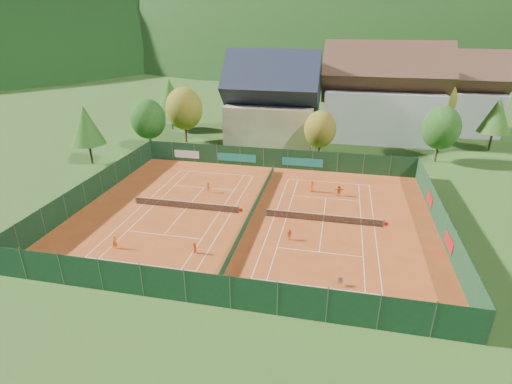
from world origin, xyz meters
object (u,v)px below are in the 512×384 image
object	(u,v)px
chalet	(272,105)
player_left_far	(208,187)
hotel_block_b	(454,98)
player_right_far_a	(312,186)
player_left_near	(115,242)
hotel_block_a	(382,98)
ball_hopper	(341,280)
player_left_mid	(194,248)
player_right_far_b	(339,190)
player_right_near	(289,234)

from	to	relation	value
chalet	player_left_far	distance (m)	25.87
hotel_block_b	player_right_far_a	distance (m)	43.55
player_left_near	hotel_block_b	bearing A→B (deg)	30.63
chalet	player_left_near	distance (m)	41.16
hotel_block_a	player_right_far_a	world-z (taller)	hotel_block_a
chalet	player_left_near	size ratio (longest dim) A/B	11.51
ball_hopper	hotel_block_a	bearing A→B (deg)	82.85
hotel_block_a	hotel_block_b	xyz separation A→B (m)	(14.00, 8.00, -0.76)
chalet	player_right_far_a	size ratio (longest dim) A/B	10.31
hotel_block_a	player_left_far	size ratio (longest dim) A/B	15.65
hotel_block_a	ball_hopper	world-z (taller)	hotel_block_a
player_left_near	player_left_mid	xyz separation A→B (m)	(7.88, 0.70, -0.11)
chalet	hotel_block_b	world-z (taller)	chalet
player_right_far_b	player_left_mid	bearing A→B (deg)	36.85
player_left_mid	ball_hopper	bearing A→B (deg)	27.16
player_left_far	player_right_far_b	xyz separation A→B (m)	(16.45, 2.37, 0.04)
player_left_far	chalet	bearing A→B (deg)	-82.81
player_right_near	player_left_near	bearing A→B (deg)	148.73
player_left_mid	hotel_block_b	bearing A→B (deg)	93.82
hotel_block_b	player_right_far_a	bearing A→B (deg)	-123.65
player_left_near	player_left_mid	distance (m)	7.91
chalet	hotel_block_a	bearing A→B (deg)	17.53
ball_hopper	player_left_near	world-z (taller)	player_left_near
chalet	player_left_mid	size ratio (longest dim) A/B	13.60
player_right_near	player_right_far_a	size ratio (longest dim) A/B	0.80
player_left_mid	player_right_far_b	size ratio (longest dim) A/B	0.82
player_left_far	player_right_far_a	distance (m)	13.36
player_right_far_b	player_right_near	bearing A→B (deg)	54.22
hotel_block_a	chalet	bearing A→B (deg)	-162.47
player_left_mid	player_left_far	distance (m)	14.66
player_left_far	player_right_far_a	bearing A→B (deg)	-151.07
player_left_far	player_left_mid	bearing A→B (deg)	119.38
ball_hopper	player_right_far_b	bearing A→B (deg)	91.71
player_right_near	player_right_far_a	world-z (taller)	player_right_far_a
player_right_near	player_right_far_a	xyz separation A→B (m)	(1.22, 12.75, 0.16)
chalet	player_right_far_b	size ratio (longest dim) A/B	11.15
player_left_mid	player_right_near	bearing A→B (deg)	63.93
player_left_far	player_right_far_b	world-z (taller)	player_right_far_b
player_left_far	player_right_near	distance (m)	15.35
hotel_block_a	hotel_block_b	distance (m)	16.14
chalet	hotel_block_a	world-z (taller)	hotel_block_a
player_left_near	player_right_far_a	size ratio (longest dim) A/B	0.90
ball_hopper	player_left_far	distance (m)	23.65
ball_hopper	hotel_block_b	bearing A→B (deg)	70.18
hotel_block_a	player_right_far_b	bearing A→B (deg)	-102.83
hotel_block_b	chalet	bearing A→B (deg)	-157.01
player_right_far_b	player_left_near	bearing A→B (deg)	24.65
player_right_far_a	hotel_block_a	bearing A→B (deg)	-143.17
hotel_block_b	player_left_far	world-z (taller)	hotel_block_b
hotel_block_a	player_left_near	size ratio (longest dim) A/B	15.34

